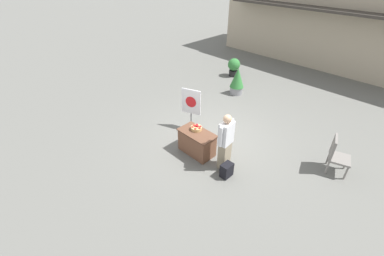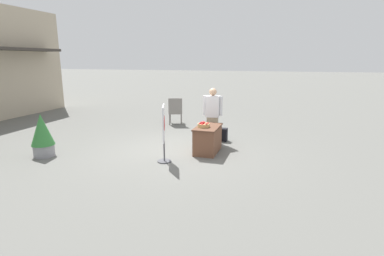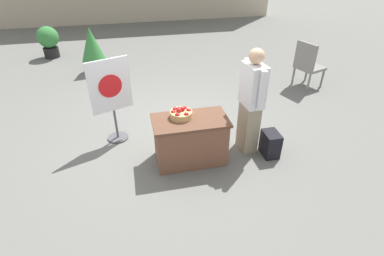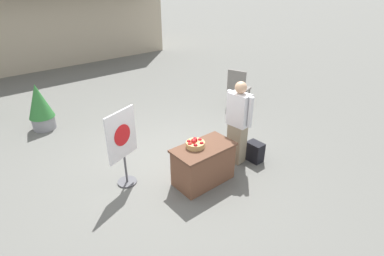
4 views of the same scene
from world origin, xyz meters
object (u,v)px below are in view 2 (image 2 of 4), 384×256
object	(u,v)px
apple_basket	(204,125)
poster_board	(164,130)
display_table	(208,139)
patio_chair	(175,110)
person_visitor	(213,115)
potted_plant_far_left	(42,134)
backpack	(222,135)

from	to	relation	value
apple_basket	poster_board	world-z (taller)	poster_board
display_table	patio_chair	distance (m)	3.92
person_visitor	poster_board	distance (m)	2.28
person_visitor	potted_plant_far_left	world-z (taller)	person_visitor
person_visitor	backpack	distance (m)	0.79
person_visitor	backpack	size ratio (longest dim) A/B	4.15
poster_board	patio_chair	world-z (taller)	poster_board
potted_plant_far_left	apple_basket	bearing A→B (deg)	-69.28
display_table	person_visitor	world-z (taller)	person_visitor
display_table	potted_plant_far_left	bearing A→B (deg)	111.74
person_visitor	backpack	bearing A→B (deg)	135.16
person_visitor	patio_chair	world-z (taller)	person_visitor
person_visitor	patio_chair	distance (m)	3.08
backpack	patio_chair	xyz separation A→B (m)	(1.95, 2.32, 0.38)
display_table	poster_board	xyz separation A→B (m)	(-1.14, 0.87, 0.46)
backpack	potted_plant_far_left	distance (m)	5.30
apple_basket	patio_chair	world-z (taller)	patio_chair
potted_plant_far_left	person_visitor	bearing A→B (deg)	-56.96
display_table	potted_plant_far_left	size ratio (longest dim) A/B	0.97
display_table	patio_chair	size ratio (longest dim) A/B	1.06
person_visitor	potted_plant_far_left	size ratio (longest dim) A/B	1.47
person_visitor	patio_chair	bearing A→B (deg)	-143.15
apple_basket	poster_board	size ratio (longest dim) A/B	0.23
backpack	poster_board	size ratio (longest dim) A/B	0.28
person_visitor	potted_plant_far_left	bearing A→B (deg)	-62.55
apple_basket	patio_chair	distance (m)	3.97
apple_basket	patio_chair	size ratio (longest dim) A/B	0.31
apple_basket	potted_plant_far_left	bearing A→B (deg)	110.72
apple_basket	person_visitor	xyz separation A→B (m)	(1.12, 0.00, 0.07)
apple_basket	person_visitor	world-z (taller)	person_visitor
person_visitor	apple_basket	bearing A→B (deg)	-5.42
display_table	apple_basket	bearing A→B (deg)	142.17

